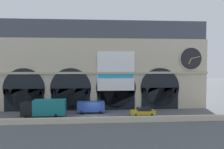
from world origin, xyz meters
TOP-DOWN VIEW (x-y plane):
  - ground_plane at (0.00, 0.00)m, footprint 200.00×200.00m
  - quay_parapet_wall at (0.00, -4.81)m, footprint 90.00×0.70m
  - station_building at (0.04, 7.91)m, footprint 47.79×6.23m
  - box_truck_midwest at (-8.64, -0.36)m, footprint 7.50×2.91m
  - van_center at (-0.48, 2.34)m, footprint 5.20×2.48m
  - car_mideast at (9.01, -0.71)m, footprint 4.40×2.22m

SIDE VIEW (x-z plane):
  - ground_plane at x=0.00m, z-range 0.00..0.00m
  - quay_parapet_wall at x=0.00m, z-range 0.00..0.92m
  - car_mideast at x=9.01m, z-range 0.03..1.58m
  - van_center at x=-0.48m, z-range 0.15..2.35m
  - box_truck_midwest at x=-8.64m, z-range 0.14..3.26m
  - station_building at x=0.04m, z-range -0.25..18.20m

